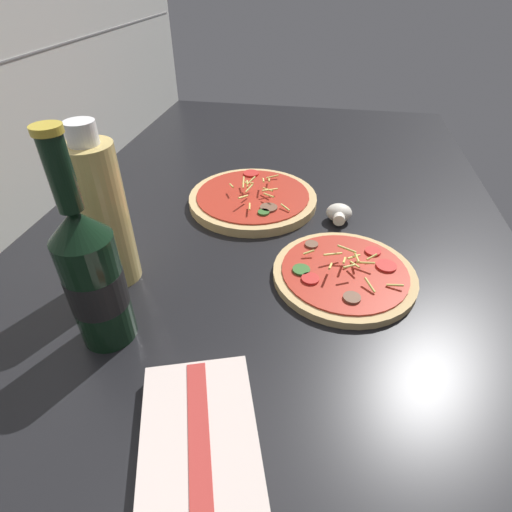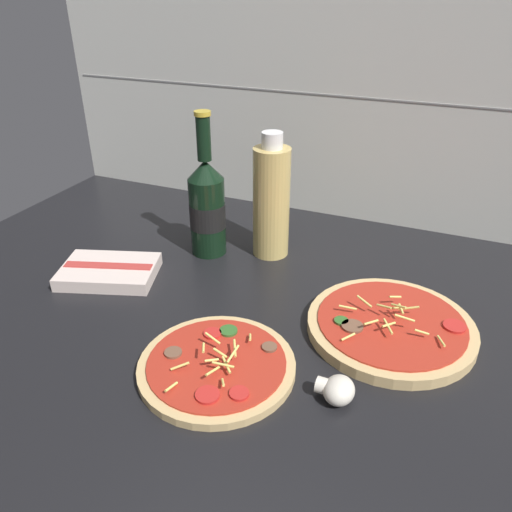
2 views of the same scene
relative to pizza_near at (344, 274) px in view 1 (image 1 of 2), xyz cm
name	(u,v)px [view 1 (image 1 of 2)]	position (x,y,z in cm)	size (l,w,h in cm)	color
counter_slab	(268,237)	(11.11, 13.83, -2.04)	(160.00, 90.00, 2.50)	black
pizza_near	(344,274)	(0.00, 0.00, 0.00)	(22.67, 22.67, 4.38)	tan
pizza_far	(253,199)	(21.40, 18.68, 0.27)	(26.36, 26.36, 5.36)	tan
beer_bottle	(93,276)	(-17.60, 31.28, 9.39)	(7.16, 7.16, 28.57)	black
oil_bottle	(103,214)	(-5.78, 35.71, 10.67)	(7.22, 7.22, 24.91)	#D6B766
mushroom_left	(339,213)	(17.30, 1.04, 0.94)	(5.19, 4.94, 3.46)	white
dish_towel	(200,435)	(-30.17, 14.91, 0.43)	(20.20, 16.80, 2.56)	beige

